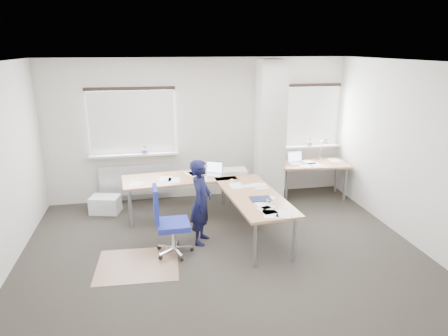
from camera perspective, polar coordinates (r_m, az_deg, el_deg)
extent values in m
plane|color=#292621|center=(6.17, -0.16, -12.07)|extent=(6.00, 6.00, 0.00)
cube|color=beige|center=(8.02, -3.53, 5.49)|extent=(6.00, 0.04, 2.80)
cube|color=beige|center=(3.37, 7.96, -11.46)|extent=(6.00, 0.04, 2.80)
cube|color=beige|center=(6.83, 25.41, 1.81)|extent=(0.04, 5.00, 2.80)
cube|color=white|center=(5.39, -0.19, 14.90)|extent=(6.00, 5.00, 0.04)
cube|color=beige|center=(7.77, 6.60, 4.96)|extent=(0.50, 0.50, 2.78)
cube|color=white|center=(7.90, -12.98, 6.38)|extent=(1.60, 0.04, 1.20)
cube|color=white|center=(7.86, -12.99, 6.33)|extent=(1.60, 0.02, 1.20)
cube|color=white|center=(7.96, -12.70, 1.90)|extent=(1.70, 0.20, 0.04)
cube|color=white|center=(8.55, 12.06, 7.23)|extent=(1.20, 0.04, 1.20)
cube|color=white|center=(8.52, 12.16, 7.19)|extent=(1.20, 0.02, 1.20)
cube|color=white|center=(8.61, 11.98, 3.09)|extent=(1.30, 0.20, 0.04)
cube|color=silver|center=(8.13, -12.45, -1.67)|extent=(1.40, 0.10, 0.60)
cylinder|color=#723F8C|center=(7.92, -11.28, 2.37)|extent=(0.12, 0.12, 0.08)
imported|color=#29662B|center=(7.91, -11.30, 2.66)|extent=(0.09, 0.06, 0.17)
cylinder|color=#AB5941|center=(8.58, 12.06, 3.45)|extent=(0.12, 0.12, 0.08)
imported|color=#29662B|center=(8.57, 12.07, 3.72)|extent=(0.09, 0.07, 0.17)
cube|color=#936C50|center=(6.00, -12.22, -13.37)|extent=(1.20, 1.03, 0.01)
cube|color=white|center=(7.83, -16.59, -5.00)|extent=(0.60, 0.48, 0.32)
cube|color=#966040|center=(7.26, -6.43, -1.46)|extent=(2.06, 0.97, 0.04)
cube|color=#966040|center=(6.41, 4.28, -3.97)|extent=(0.97, 2.06, 0.04)
cylinder|color=gray|center=(7.03, -13.20, -5.64)|extent=(0.05, 0.05, 0.69)
cylinder|color=gray|center=(7.59, -13.45, -3.94)|extent=(0.05, 0.05, 0.69)
cylinder|color=gray|center=(7.84, -0.21, -2.76)|extent=(0.05, 0.05, 0.69)
cylinder|color=gray|center=(5.69, 4.45, -10.83)|extent=(0.05, 0.05, 0.69)
cylinder|color=gray|center=(5.91, 10.00, -9.96)|extent=(0.05, 0.05, 0.69)
cylinder|color=gray|center=(7.42, 4.02, -3.98)|extent=(0.05, 0.05, 0.69)
cube|color=#B7B7BC|center=(7.32, -1.61, -0.98)|extent=(0.40, 0.35, 0.01)
cube|color=#B7B7BC|center=(7.39, -1.36, 0.11)|extent=(0.32, 0.18, 0.22)
cube|color=silver|center=(7.39, -1.36, 0.11)|extent=(0.27, 0.16, 0.19)
cube|color=white|center=(6.76, 4.36, -2.56)|extent=(0.45, 0.16, 0.02)
cube|color=#161E3E|center=(6.21, 5.29, -4.42)|extent=(0.32, 0.24, 0.01)
cube|color=beige|center=(7.45, 1.44, -0.44)|extent=(0.46, 0.33, 0.07)
imported|color=white|center=(6.90, 1.14, -1.90)|extent=(0.08, 0.08, 0.07)
cylinder|color=silver|center=(5.96, 6.41, -4.96)|extent=(0.07, 0.07, 0.10)
cube|color=#966040|center=(8.29, 12.65, 0.57)|extent=(1.46, 0.83, 0.04)
cylinder|color=gray|center=(8.01, 8.93, -2.54)|extent=(0.05, 0.05, 0.69)
cylinder|color=gray|center=(8.38, 16.91, -2.20)|extent=(0.05, 0.05, 0.69)
cylinder|color=gray|center=(8.47, 8.11, -1.42)|extent=(0.05, 0.05, 0.69)
cylinder|color=gray|center=(8.82, 15.72, -1.14)|extent=(0.05, 0.05, 0.69)
cube|color=#B7B7BC|center=(8.17, 10.42, 0.66)|extent=(0.36, 0.28, 0.01)
cube|color=#B7B7BC|center=(8.23, 10.06, 1.62)|extent=(0.33, 0.10, 0.22)
cube|color=silver|center=(8.23, 10.06, 1.62)|extent=(0.29, 0.08, 0.19)
cylinder|color=silver|center=(8.65, 13.56, 1.39)|extent=(0.10, 0.10, 0.02)
cylinder|color=silver|center=(8.60, 13.64, 2.61)|extent=(0.02, 0.16, 0.38)
cylinder|color=silver|center=(8.44, 14.08, 3.85)|extent=(0.02, 0.29, 0.13)
cone|color=silver|center=(8.32, 14.47, 3.50)|extent=(0.14, 0.16, 0.17)
cube|color=navy|center=(6.00, -7.28, -8.03)|extent=(0.49, 0.49, 0.08)
cube|color=navy|center=(5.85, -9.72, -5.09)|extent=(0.07, 0.41, 0.51)
cylinder|color=silver|center=(6.08, -7.21, -9.70)|extent=(0.06, 0.06, 0.35)
cylinder|color=black|center=(6.22, -4.63, -11.49)|extent=(0.06, 0.03, 0.06)
cylinder|color=black|center=(6.43, -6.61, -10.56)|extent=(0.05, 0.07, 0.06)
cylinder|color=black|center=(6.32, -9.25, -11.17)|extent=(0.07, 0.06, 0.06)
cylinder|color=black|center=(6.05, -9.06, -12.55)|extent=(0.07, 0.06, 0.06)
cylinder|color=black|center=(5.98, -6.07, -12.78)|extent=(0.05, 0.07, 0.06)
imported|color=black|center=(6.23, -3.31, -4.86)|extent=(0.49, 0.58, 1.36)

